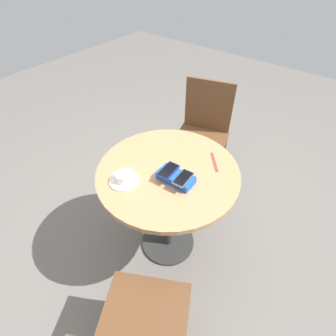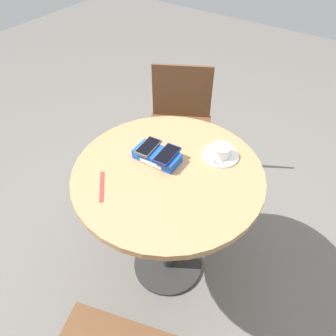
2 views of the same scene
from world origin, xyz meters
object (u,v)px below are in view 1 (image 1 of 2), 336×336
Objects in this scene: coffee_cup at (124,176)px; chair_near_window at (141,335)px; saucer at (124,180)px; chair_far_side at (202,134)px; phone_box at (176,177)px; round_table at (168,188)px; phone_navy at (168,171)px; lanyard_strap at (214,162)px; phone_gray at (183,178)px.

chair_near_window is (-0.51, 0.45, -0.36)m from coffee_cup.
chair_far_side is (0.10, -1.01, -0.29)m from saucer.
coffee_cup reaches higher than phone_box.
phone_box is at bearing -140.52° from saucer.
coffee_cup reaches higher than round_table.
saucer is (0.14, 0.22, 0.15)m from round_table.
phone_navy is (0.05, 0.01, 0.03)m from phone_box.
chair_far_side is at bearing -84.29° from coffee_cup.
lanyard_strap is 0.75m from chair_far_side.
chair_near_window is 1.58m from chair_far_side.
phone_box is 0.06m from phone_navy.
phone_box reaches higher than round_table.
phone_box is at bearing -3.94° from phone_gray.
phone_gray is 0.80× the size of lanyard_strap.
phone_gray is at bearing 176.06° from phone_box.
chair_far_side is at bearing -65.51° from phone_gray.
phone_box is at bearing 111.61° from chair_far_side.
round_table is 0.92× the size of chair_far_side.
saucer is 0.18× the size of chair_far_side.
round_table is 0.84m from chair_far_side.
chair_far_side reaches higher than phone_gray.
round_table is at bearing -122.54° from saucer.
phone_navy is 0.82× the size of lanyard_strap.
coffee_cup is at bearing -87.96° from saucer.
phone_box reaches higher than lanyard_strap.
chair_far_side is (0.42, -0.55, -0.29)m from lanyard_strap.
saucer is at bearing 45.66° from phone_navy.
saucer reaches higher than lanyard_strap.
coffee_cup reaches higher than phone_gray.
phone_navy is at bearing 7.51° from phone_box.
saucer reaches higher than round_table.
phone_gray is 0.33m from saucer.
phone_navy is (0.10, 0.00, 0.00)m from phone_gray.
chair_near_window is (-0.51, 0.45, -0.33)m from saucer.
phone_box is 0.78m from chair_near_window.
chair_near_window is at bearing 102.24° from lanyard_strap.
phone_gray reaches higher than chair_near_window.
round_table is at bearing 107.04° from chair_far_side.
saucer is 0.03m from coffee_cup.
phone_box is 0.26× the size of chair_near_window.
chair_far_side is at bearing -67.25° from chair_near_window.
coffee_cup is 0.13× the size of chair_far_side.
phone_box is at bearing -65.80° from chair_near_window.
coffee_cup is at bearing 57.06° from round_table.
phone_gray is at bearing 81.67° from lanyard_strap.
phone_navy reaches higher than saucer.
saucer is at bearing -41.44° from chair_near_window.
chair_near_window reaches higher than saucer.
saucer is at bearing 39.48° from phone_box.
coffee_cup is (0.17, 0.18, -0.02)m from phone_navy.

